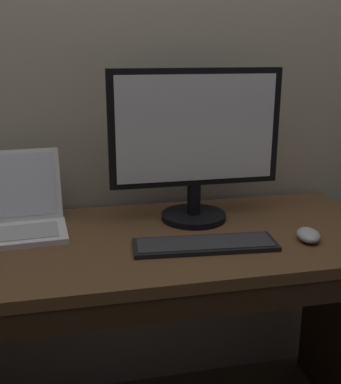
{
  "coord_description": "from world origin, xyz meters",
  "views": [
    {
      "loc": [
        -0.22,
        -1.34,
        1.34
      ],
      "look_at": [
        0.07,
        0.0,
        0.93
      ],
      "focal_mm": 44.24,
      "sensor_mm": 36.0,
      "label": 1
    }
  ],
  "objects_px": {
    "laptop_white": "(12,216)",
    "computer_mouse": "(308,235)",
    "external_monitor": "(195,146)",
    "wired_keyboard": "(205,245)"
  },
  "relations": [
    {
      "from": "laptop_white",
      "to": "computer_mouse",
      "type": "height_order",
      "value": "laptop_white"
    },
    {
      "from": "external_monitor",
      "to": "wired_keyboard",
      "type": "bearing_deg",
      "value": -97.07
    },
    {
      "from": "wired_keyboard",
      "to": "external_monitor",
      "type": "bearing_deg",
      "value": 82.93
    },
    {
      "from": "laptop_white",
      "to": "wired_keyboard",
      "type": "distance_m",
      "value": 0.61
    },
    {
      "from": "wired_keyboard",
      "to": "computer_mouse",
      "type": "relative_size",
      "value": 4.2
    },
    {
      "from": "wired_keyboard",
      "to": "computer_mouse",
      "type": "xyz_separation_m",
      "value": [
        0.32,
        -0.02,
        0.01
      ]
    },
    {
      "from": "laptop_white",
      "to": "external_monitor",
      "type": "distance_m",
      "value": 0.62
    },
    {
      "from": "external_monitor",
      "to": "computer_mouse",
      "type": "xyz_separation_m",
      "value": [
        0.29,
        -0.25,
        -0.24
      ]
    },
    {
      "from": "laptop_white",
      "to": "computer_mouse",
      "type": "relative_size",
      "value": 3.33
    },
    {
      "from": "external_monitor",
      "to": "wired_keyboard",
      "type": "xyz_separation_m",
      "value": [
        -0.03,
        -0.23,
        -0.25
      ]
    }
  ]
}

